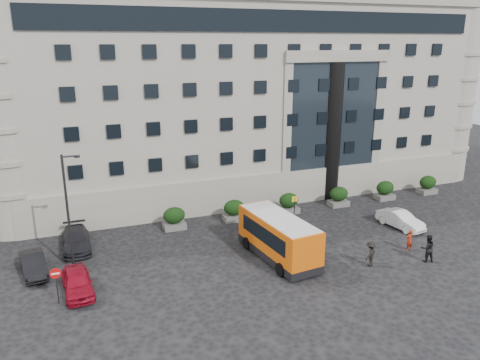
% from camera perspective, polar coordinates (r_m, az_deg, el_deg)
% --- Properties ---
extents(ground, '(120.00, 120.00, 0.00)m').
position_cam_1_polar(ground, '(33.25, 2.04, -9.81)').
color(ground, black).
rests_on(ground, ground).
extents(civic_building, '(44.00, 24.00, 18.00)m').
position_cam_1_polar(civic_building, '(52.79, -1.25, 10.28)').
color(civic_building, '#9C968A').
rests_on(civic_building, ground).
extents(entrance_column, '(1.80, 1.80, 13.00)m').
position_cam_1_polar(entrance_column, '(45.31, 11.09, 5.74)').
color(entrance_column, black).
rests_on(entrance_column, ground).
extents(hedge_a, '(1.80, 1.26, 1.84)m').
position_cam_1_polar(hedge_a, '(38.58, -8.02, -4.62)').
color(hedge_a, '#5A5A58').
rests_on(hedge_a, ground).
extents(hedge_b, '(1.80, 1.26, 1.84)m').
position_cam_1_polar(hedge_b, '(39.96, -0.74, -3.70)').
color(hedge_b, '#5A5A58').
rests_on(hedge_b, ground).
extents(hedge_c, '(1.80, 1.26, 1.84)m').
position_cam_1_polar(hedge_c, '(41.94, 5.95, -2.80)').
color(hedge_c, '#5A5A58').
rests_on(hedge_c, ground).
extents(hedge_d, '(1.80, 1.26, 1.84)m').
position_cam_1_polar(hedge_d, '(44.44, 11.95, -1.96)').
color(hedge_d, '#5A5A58').
rests_on(hedge_d, ground).
extents(hedge_e, '(1.80, 1.26, 1.84)m').
position_cam_1_polar(hedge_e, '(47.38, 17.25, -1.19)').
color(hedge_e, '#5A5A58').
rests_on(hedge_e, ground).
extents(hedge_f, '(1.80, 1.26, 1.84)m').
position_cam_1_polar(hedge_f, '(50.69, 21.90, -0.51)').
color(hedge_f, '#5A5A58').
rests_on(hedge_f, ground).
extents(street_lamp, '(1.16, 0.18, 8.00)m').
position_cam_1_polar(street_lamp, '(32.10, -20.18, -3.39)').
color(street_lamp, '#262628').
rests_on(street_lamp, ground).
extents(bus_stop_sign, '(0.50, 0.08, 2.52)m').
position_cam_1_polar(bus_stop_sign, '(38.94, 6.65, -3.11)').
color(bus_stop_sign, '#262628').
rests_on(bus_stop_sign, ground).
extents(no_entry_sign, '(0.64, 0.16, 2.32)m').
position_cam_1_polar(no_entry_sign, '(29.44, -21.52, -11.13)').
color(no_entry_sign, '#262628').
rests_on(no_entry_sign, ground).
extents(minibus, '(3.37, 7.60, 3.08)m').
position_cam_1_polar(minibus, '(33.04, 4.71, -6.79)').
color(minibus, '#E3590A').
rests_on(minibus, ground).
extents(red_truck, '(2.62, 5.35, 2.84)m').
position_cam_1_polar(red_truck, '(47.65, -21.38, -0.84)').
color(red_truck, maroon).
rests_on(red_truck, ground).
extents(parked_car_a, '(1.93, 4.26, 1.42)m').
position_cam_1_polar(parked_car_a, '(30.69, -19.20, -11.69)').
color(parked_car_a, maroon).
rests_on(parked_car_a, ground).
extents(parked_car_b, '(2.00, 4.25, 1.34)m').
position_cam_1_polar(parked_car_b, '(34.09, -23.87, -9.37)').
color(parked_car_b, black).
rests_on(parked_car_b, ground).
extents(parked_car_c, '(1.97, 4.83, 1.40)m').
position_cam_1_polar(parked_car_c, '(36.79, -19.34, -6.90)').
color(parked_car_c, black).
rests_on(parked_car_c, ground).
extents(parked_car_d, '(3.23, 5.52, 1.44)m').
position_cam_1_polar(parked_car_d, '(43.72, -20.32, -3.25)').
color(parked_car_d, black).
rests_on(parked_car_d, ground).
extents(white_taxi, '(2.12, 4.38, 1.38)m').
position_cam_1_polar(white_taxi, '(40.76, 18.97, -4.58)').
color(white_taxi, white).
rests_on(white_taxi, ground).
extents(pedestrian_a, '(0.61, 0.42, 1.60)m').
position_cam_1_polar(pedestrian_a, '(36.63, 19.94, -6.90)').
color(pedestrian_a, '#A12510').
rests_on(pedestrian_a, ground).
extents(pedestrian_b, '(1.12, 0.96, 1.98)m').
position_cam_1_polar(pedestrian_b, '(35.23, 21.90, -7.72)').
color(pedestrian_b, black).
rests_on(pedestrian_b, ground).
extents(pedestrian_c, '(1.32, 1.13, 1.78)m').
position_cam_1_polar(pedestrian_c, '(33.35, 15.63, -8.67)').
color(pedestrian_c, black).
rests_on(pedestrian_c, ground).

